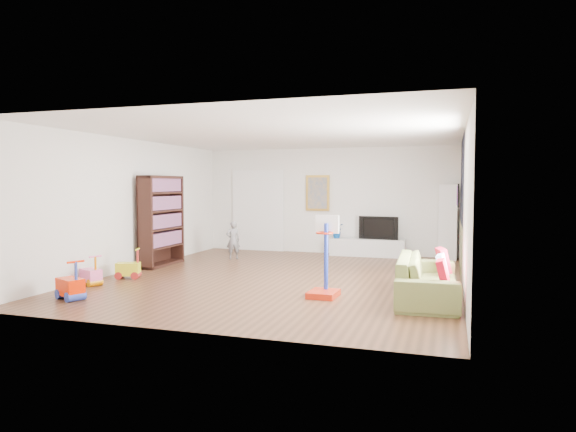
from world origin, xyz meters
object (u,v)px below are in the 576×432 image
(bookshelf, at_px, (162,221))
(basketball_hoop, at_px, (324,256))
(sofa, at_px, (428,278))
(media_console, at_px, (367,247))

(bookshelf, xyz_separation_m, basketball_hoop, (4.12, -2.02, -0.34))
(bookshelf, relative_size, sofa, 0.87)
(bookshelf, distance_m, sofa, 5.96)
(media_console, distance_m, bookshelf, 5.00)
(bookshelf, distance_m, basketball_hoop, 4.60)
(bookshelf, height_order, basketball_hoop, bookshelf)
(basketball_hoop, bearing_deg, media_console, 93.26)
(media_console, xyz_separation_m, bookshelf, (-4.06, -2.83, 0.76))
(bookshelf, xyz_separation_m, sofa, (5.68, -1.68, -0.65))
(media_console, bearing_deg, sofa, -70.54)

